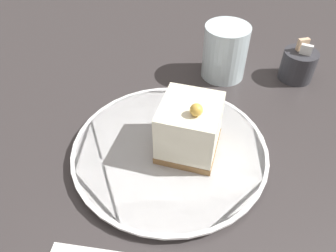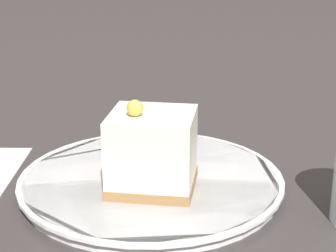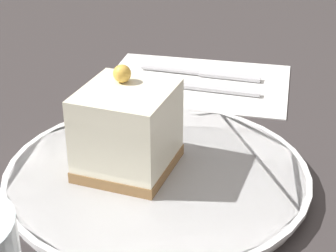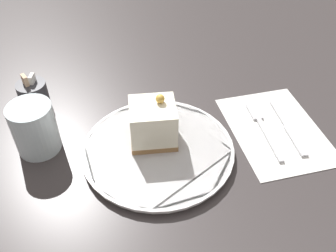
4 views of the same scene
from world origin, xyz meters
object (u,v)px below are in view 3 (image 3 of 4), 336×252
(cake_slice, at_px, (127,130))
(plate, at_px, (153,175))
(knife, at_px, (211,74))
(fork, at_px, (181,85))

(cake_slice, bearing_deg, plate, -76.77)
(plate, relative_size, cake_slice, 2.80)
(cake_slice, bearing_deg, knife, -0.29)
(plate, relative_size, knife, 1.72)
(cake_slice, xyz_separation_m, fork, (0.22, -0.03, -0.05))
(plate, xyz_separation_m, knife, (0.27, -0.04, -0.00))
(plate, distance_m, knife, 0.27)
(fork, height_order, knife, same)
(plate, height_order, knife, plate)
(plate, bearing_deg, cake_slice, 90.24)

